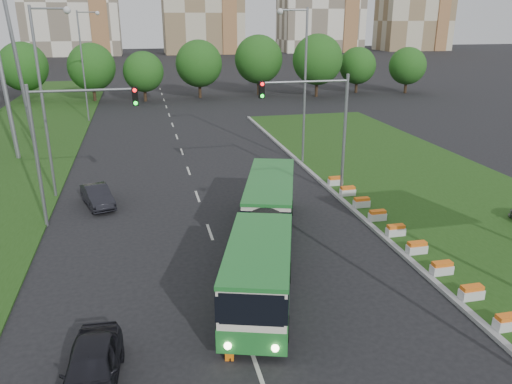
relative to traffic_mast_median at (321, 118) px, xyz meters
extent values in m
plane|color=black|center=(-4.78, -10.00, -5.35)|extent=(360.00, 360.00, 0.00)
cube|color=#1E4213|center=(8.22, -2.00, -5.27)|extent=(14.00, 60.00, 0.15)
cube|color=gray|center=(1.27, -2.00, -5.26)|extent=(0.30, 60.00, 0.18)
cube|color=#1E4213|center=(-22.78, 15.00, -5.30)|extent=(12.00, 110.00, 0.10)
cylinder|color=gray|center=(1.62, 0.00, -1.35)|extent=(0.20, 0.20, 8.00)
cylinder|color=gray|center=(-1.13, 0.00, 2.25)|extent=(5.50, 0.14, 0.14)
cube|color=black|center=(-3.88, 0.00, 1.85)|extent=(0.32, 0.32, 1.00)
cylinder|color=gray|center=(-16.78, -1.00, -1.35)|extent=(0.20, 0.20, 8.00)
cylinder|color=gray|center=(-14.03, -1.00, 2.25)|extent=(5.50, 0.14, 0.14)
cube|color=black|center=(-11.28, -1.00, 1.85)|extent=(0.32, 0.32, 1.00)
cube|color=silver|center=(-5.77, -12.49, -3.68)|extent=(2.38, 6.58, 2.57)
cube|color=silver|center=(-5.77, -4.06, -3.68)|extent=(2.38, 8.00, 2.57)
cylinder|color=black|center=(-5.77, -8.63, -3.73)|extent=(2.38, 1.19, 2.38)
cube|color=#20712C|center=(-5.77, -12.49, -4.54)|extent=(2.46, 6.62, 0.91)
cube|color=#20712C|center=(-5.77, -4.06, -4.54)|extent=(2.46, 8.05, 0.91)
cube|color=black|center=(-5.77, -12.49, -3.25)|extent=(2.46, 6.62, 1.00)
cube|color=black|center=(-5.77, -4.06, -3.25)|extent=(2.46, 8.05, 1.00)
imported|color=black|center=(-13.14, -15.40, -4.62)|extent=(2.01, 4.41, 1.47)
imported|color=black|center=(-14.11, 1.66, -4.70)|extent=(2.48, 4.20, 1.31)
imported|color=gray|center=(-8.24, -14.24, -4.45)|extent=(0.62, 0.76, 1.79)
cube|color=orange|center=(-8.61, -15.01, -5.09)|extent=(0.30, 0.26, 0.52)
cylinder|color=black|center=(-8.61, -15.13, -5.29)|extent=(0.03, 0.12, 0.12)
camera|label=1|loc=(-10.96, -29.39, 5.98)|focal=35.00mm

